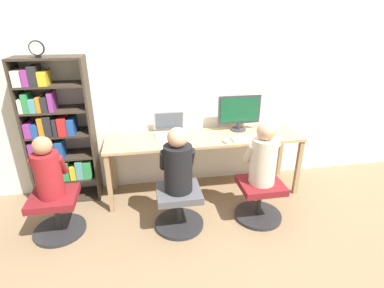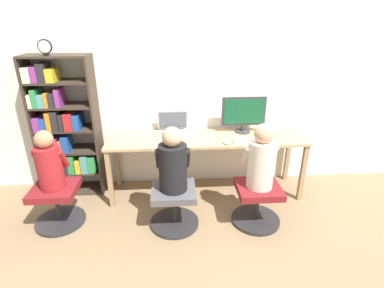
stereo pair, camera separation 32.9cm
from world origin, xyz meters
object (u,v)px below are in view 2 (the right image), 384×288
Objects in this scene: bookshelf at (63,133)px; desk_clock at (45,47)px; laptop at (173,129)px; office_chair_right at (174,205)px; office_chair_left at (257,202)px; person_at_laptop at (173,162)px; person_at_monitor at (261,159)px; keyboard at (251,141)px; office_chair_side at (57,203)px; person_near_shelf at (49,163)px; desktop_monitor at (244,114)px.

desk_clock is at bearing -82.51° from bookshelf.
office_chair_right is (-0.01, -0.75, -0.55)m from laptop.
person_at_laptop reaches higher than office_chair_left.
person_at_monitor is 1.02× the size of person_at_laptop.
bookshelf is (-2.14, 0.30, 0.03)m from keyboard.
person_near_shelf is (-0.00, 0.00, 0.47)m from office_chair_side.
office_chair_right is at bearing -5.30° from office_chair_side.
person_near_shelf reaches higher than office_chair_right.
desk_clock is 1.17m from person_near_shelf.
person_at_monitor is 2.08m from person_near_shelf.
bookshelf is at bearing 149.57° from office_chair_right.
person_at_laptop is at bearing -27.87° from desk_clock.
desk_clock is at bearing 95.17° from office_chair_side.
office_chair_left is at bearing -19.42° from bookshelf.
person_at_laptop is 1.21m from person_near_shelf.
office_chair_left is 0.50m from person_at_monitor.
office_chair_right is at bearing 179.54° from office_chair_left.
bookshelf reaches higher than office_chair_left.
office_chair_right is at bearing -30.43° from bookshelf.
desk_clock is (-2.13, 0.22, 0.99)m from keyboard.
person_at_laptop is 4.05× the size of desk_clock.
desk_clock is at bearing 162.43° from person_at_monitor.
office_chair_left is 1.00× the size of office_chair_side.
keyboard is (0.86, -0.31, -0.04)m from laptop.
keyboard is 0.79× the size of office_chair_left.
keyboard is 2.11m from person_near_shelf.
office_chair_left is at bearing -41.72° from laptop.
office_chair_left is 2.68m from desk_clock.
keyboard is 0.60× the size of person_at_monitor.
office_chair_side is 0.47m from person_near_shelf.
office_chair_right is 3.14× the size of desk_clock.
person_at_monitor is 4.12× the size of desk_clock.
person_at_laptop is (-0.88, -0.44, -0.02)m from keyboard.
desk_clock is (-2.10, -0.09, 0.78)m from desktop_monitor.
office_chair_right is at bearing -153.05° from keyboard.
laptop is at bearing 27.65° from person_near_shelf.
bookshelf is at bearing -179.70° from desktop_monitor.
laptop is 1.14m from person_at_monitor.
person_near_shelf is at bearing 174.72° from person_at_laptop.
office_chair_right and office_chair_side have the same top height.
person_near_shelf is at bearing 176.60° from office_chair_left.
bookshelf is at bearing 160.58° from office_chair_left.
keyboard is 0.98m from person_at_laptop.
desk_clock reaches higher than bookshelf.
desk_clock is (-1.27, -0.08, 0.95)m from laptop.
person_at_monitor is at bearing -17.57° from desk_clock.
person_at_monitor is at bearing 90.00° from office_chair_left.
office_chair_left is at bearing -3.28° from office_chair_side.
person_at_laptop is (-0.86, 0.01, -0.01)m from person_at_monitor.
bookshelf is 2.71× the size of person_near_shelf.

